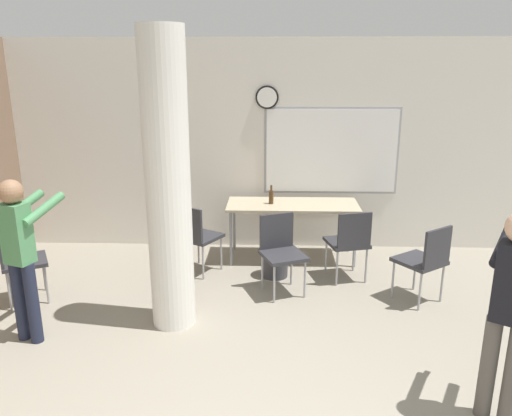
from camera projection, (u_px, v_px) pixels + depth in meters
name	position (u px, v px, depth m)	size (l,w,h in m)	color
wall_back	(271.00, 146.00, 6.72)	(8.00, 0.15, 2.80)	silver
support_pillar	(168.00, 185.00, 4.58)	(0.42, 0.42, 2.80)	silver
folding_table	(293.00, 208.00, 6.40)	(1.67, 0.66, 0.75)	tan
bottle_on_table	(271.00, 197.00, 6.36)	(0.06, 0.06, 0.24)	#4C3319
waste_bin	(275.00, 262.00, 5.99)	(0.31, 0.31, 0.36)	#38383D
chair_table_left	(196.00, 234.00, 5.98)	(0.60, 0.60, 0.87)	#2D2D33
chair_table_right	(349.00, 240.00, 5.77)	(0.54, 0.54, 0.87)	#2D2D33
chair_by_left_wall	(16.00, 257.00, 5.25)	(0.60, 0.60, 0.87)	#2D2D33
chair_mid_room	(425.00, 258.00, 5.23)	(0.61, 0.61, 0.87)	#2D2D33
chair_table_front	(281.00, 248.00, 5.51)	(0.57, 0.57, 0.87)	#2D2D33
person_watching_back	(21.00, 248.00, 4.42)	(0.47, 0.61, 1.53)	#1E2338
person_playing_side	(511.00, 302.00, 3.37)	(0.56, 0.65, 1.56)	#514C47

